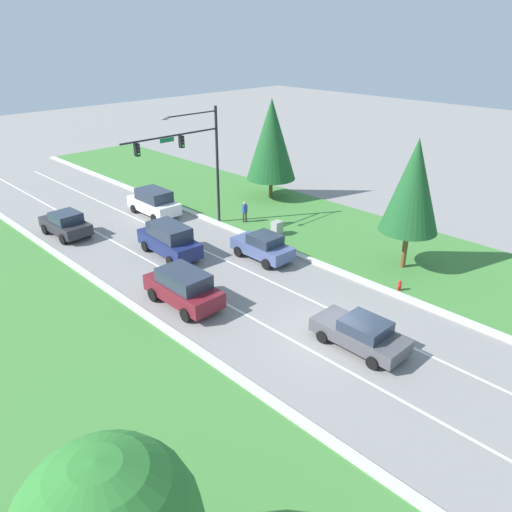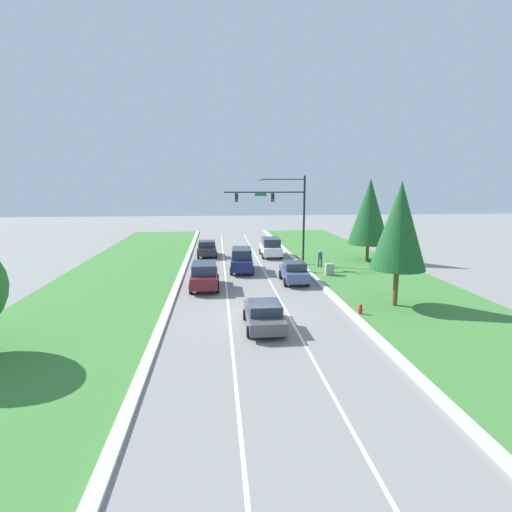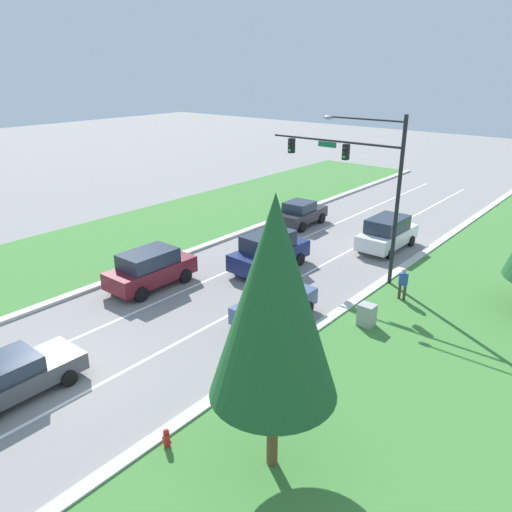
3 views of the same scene
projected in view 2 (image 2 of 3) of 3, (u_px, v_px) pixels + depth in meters
name	position (u px, v px, depth m)	size (l,w,h in m)	color
ground_plane	(260.00, 320.00, 23.37)	(160.00, 160.00, 0.00)	gray
curb_strip_right	(354.00, 316.00, 23.90)	(0.50, 90.00, 0.15)	beige
curb_strip_left	(162.00, 322.00, 22.82)	(0.50, 90.00, 0.15)	beige
grass_verge_right	(437.00, 314.00, 24.41)	(10.00, 90.00, 0.08)	#427F38
grass_verge_left	(67.00, 326.00, 22.32)	(10.00, 90.00, 0.08)	#427F38
lane_stripe_inner_left	(230.00, 321.00, 23.20)	(0.14, 81.00, 0.01)	white
lane_stripe_inner_right	(291.00, 319.00, 23.54)	(0.14, 81.00, 0.01)	white
traffic_signal_mast	(283.00, 207.00, 38.22)	(7.78, 0.41, 8.67)	black
navy_suv	(242.00, 260.00, 36.35)	(2.30, 5.15, 2.14)	navy
white_suv	(271.00, 247.00, 43.83)	(2.23, 4.80, 2.06)	white
charcoal_sedan	(207.00, 249.00, 43.84)	(2.29, 4.39, 1.78)	#28282D
graphite_sedan	(264.00, 315.00, 21.98)	(2.12, 4.53, 1.51)	#4C4C51
slate_blue_sedan	(294.00, 272.00, 32.19)	(2.06, 4.23, 1.73)	#475684
burgundy_suv	(205.00, 275.00, 30.33)	(2.20, 4.73, 2.00)	maroon
utility_cabinet	(329.00, 270.00, 34.64)	(0.70, 0.60, 1.08)	#9E9E99
pedestrian	(320.00, 258.00, 37.99)	(0.40, 0.24, 1.69)	#42382D
fire_hydrant	(360.00, 310.00, 24.21)	(0.34, 0.20, 0.70)	red
conifer_near_right_tree	(400.00, 226.00, 25.07)	(3.47, 3.47, 8.06)	brown
conifer_far_right_tree	(369.00, 212.00, 40.58)	(4.17, 4.17, 8.46)	brown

